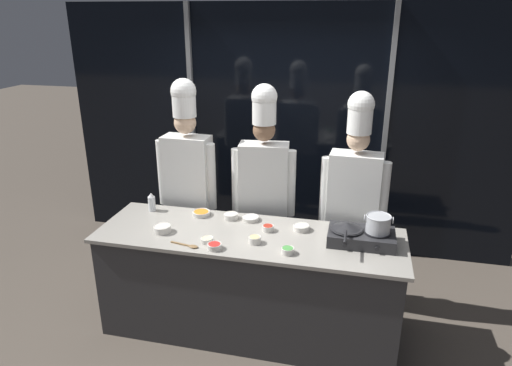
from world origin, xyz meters
TOP-DOWN VIEW (x-y plane):
  - ground_plane at (0.00, 0.00)m, footprint 24.00×24.00m
  - window_wall_back at (0.00, 1.66)m, footprint 5.02×0.09m
  - demo_counter at (0.00, 0.00)m, footprint 2.48×0.78m
  - portable_stove at (0.88, 0.06)m, footprint 0.51×0.33m
  - frying_pan at (0.76, 0.05)m, footprint 0.26×0.45m
  - stock_pot at (1.00, 0.06)m, footprint 0.22×0.19m
  - squeeze_bottle_clear at (-0.96, 0.26)m, footprint 0.06×0.06m
  - prep_bowl_garlic at (-0.22, 0.25)m, footprint 0.12×0.12m
  - prep_bowl_bean_sprouts at (0.40, 0.17)m, footprint 0.14×0.14m
  - prep_bowl_bell_pepper at (-0.19, -0.30)m, footprint 0.11×0.11m
  - prep_bowl_noodles at (-0.28, -0.21)m, footprint 0.10×0.10m
  - prep_bowl_rice at (-0.05, 0.26)m, footprint 0.15×0.15m
  - prep_bowl_onion at (-0.69, -0.12)m, footprint 0.14×0.14m
  - prep_bowl_ginger at (0.08, -0.13)m, footprint 0.10×0.10m
  - prep_bowl_carrots at (-0.50, 0.26)m, footprint 0.16×0.16m
  - prep_bowl_scallions at (0.35, -0.24)m, footprint 0.10×0.10m
  - prep_bowl_chili_flakes at (0.14, 0.10)m, footprint 0.10×0.10m
  - serving_spoon_slotted at (-0.39, -0.30)m, footprint 0.24×0.08m
  - chef_head at (-0.74, 0.59)m, footprint 0.57×0.24m
  - chef_sous at (-0.01, 0.60)m, footprint 0.58×0.28m
  - chef_line at (0.80, 0.58)m, footprint 0.58×0.26m

SIDE VIEW (x-z plane):
  - ground_plane at x=0.00m, z-range 0.00..0.00m
  - demo_counter at x=0.00m, z-range 0.00..0.91m
  - serving_spoon_slotted at x=-0.39m, z-range 0.91..0.92m
  - prep_bowl_rice at x=-0.05m, z-range 0.91..0.95m
  - prep_bowl_carrots at x=-0.50m, z-range 0.91..0.95m
  - prep_bowl_noodles at x=-0.28m, z-range 0.91..0.95m
  - prep_bowl_bell_pepper at x=-0.19m, z-range 0.91..0.96m
  - prep_bowl_bean_sprouts at x=0.40m, z-range 0.91..0.96m
  - prep_bowl_scallions at x=0.35m, z-range 0.91..0.96m
  - prep_bowl_chili_flakes at x=0.14m, z-range 0.91..0.96m
  - prep_bowl_garlic at x=-0.22m, z-range 0.91..0.96m
  - prep_bowl_ginger at x=0.08m, z-range 0.91..0.97m
  - prep_bowl_onion at x=-0.69m, z-range 0.91..0.97m
  - portable_stove at x=0.88m, z-range 0.91..1.02m
  - squeeze_bottle_clear at x=-0.96m, z-range 0.91..1.08m
  - frying_pan at x=0.76m, z-range 1.02..1.07m
  - stock_pot at x=1.00m, z-range 1.02..1.16m
  - chef_line at x=0.80m, z-range 0.16..2.15m
  - chef_sous at x=-0.01m, z-range 0.17..2.19m
  - chef_head at x=-0.74m, z-range 0.18..2.23m
  - window_wall_back at x=0.00m, z-range 0.00..2.70m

